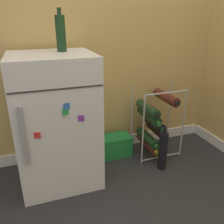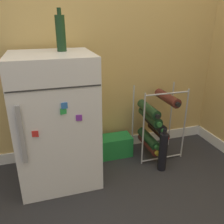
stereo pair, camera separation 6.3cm
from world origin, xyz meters
name	(u,v)px [view 1 (the left image)]	position (x,y,z in m)	size (l,w,h in m)	color
ground_plane	(146,200)	(0.00, 0.00, 0.00)	(14.00, 14.00, 0.00)	#28282B
mini_fridge	(57,121)	(-0.48, 0.43, 0.45)	(0.52, 0.50, 0.89)	white
wine_rack	(153,123)	(0.30, 0.49, 0.29)	(0.37, 0.32, 0.59)	#B2B2B7
soda_box	(114,146)	(-0.01, 0.58, 0.09)	(0.27, 0.16, 0.17)	#1E7F38
fridge_top_bottle	(61,33)	(-0.40, 0.49, 1.00)	(0.06, 0.06, 0.26)	#19381E
loose_bottle_floor	(163,151)	(0.27, 0.28, 0.16)	(0.06, 0.06, 0.34)	black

